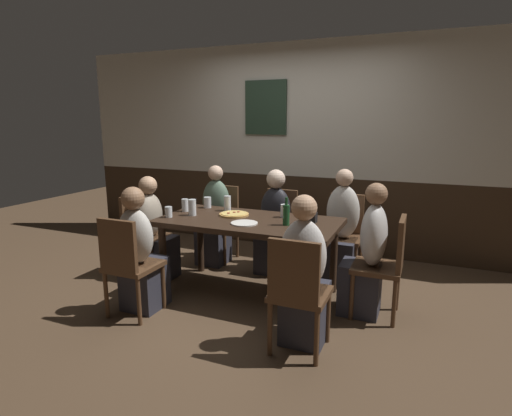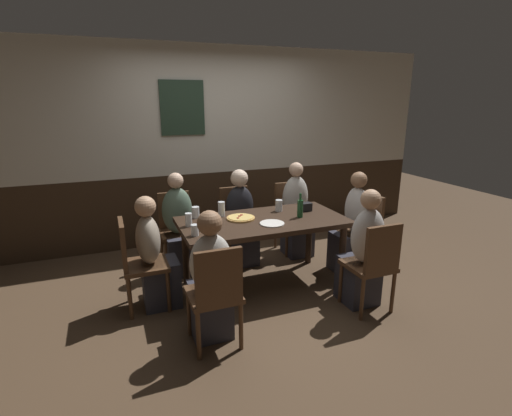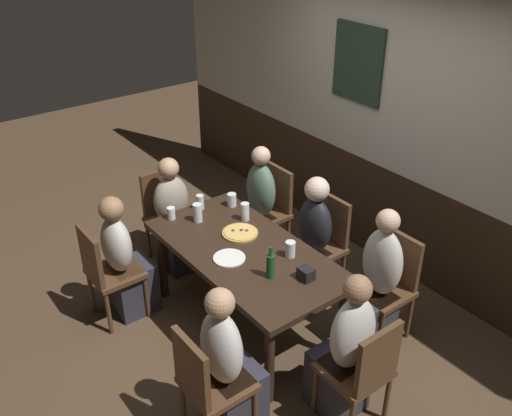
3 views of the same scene
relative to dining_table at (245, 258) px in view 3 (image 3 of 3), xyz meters
name	(u,v)px [view 3 (image 3 of 3)]	position (x,y,z in m)	size (l,w,h in m)	color
ground_plane	(246,323)	(0.00, 0.00, -0.66)	(12.00, 12.00, 0.00)	#4C3826
wall_back	(396,132)	(0.00, 1.65, 0.65)	(6.40, 0.13, 2.60)	#332316
dining_table	(245,258)	(0.00, 0.00, 0.00)	(1.69, 0.86, 0.74)	black
chair_head_west	(166,212)	(-1.26, 0.00, -0.16)	(0.40, 0.40, 0.88)	#513521
chair_right_far	(389,281)	(0.74, 0.84, -0.16)	(0.40, 0.40, 0.88)	#513521
chair_head_east	(363,369)	(1.26, 0.00, -0.16)	(0.40, 0.40, 0.88)	#513521
chair_mid_far	(324,240)	(0.00, 0.84, -0.16)	(0.40, 0.40, 0.88)	#513521
chair_right_near	(207,381)	(0.74, -0.84, -0.16)	(0.40, 0.40, 0.88)	#513521
chair_left_near	(106,269)	(-0.74, -0.84, -0.16)	(0.40, 0.40, 0.88)	#513521
chair_left_far	(270,206)	(-0.74, 0.84, -0.16)	(0.40, 0.40, 0.88)	#513521
person_head_west	(175,222)	(-1.09, 0.00, -0.20)	(0.37, 0.34, 1.09)	#2D2D38
person_right_far	(375,289)	(0.74, 0.68, -0.16)	(0.34, 0.37, 1.17)	#2D2D38
person_head_east	(345,356)	(1.10, 0.00, -0.17)	(0.37, 0.34, 1.16)	#2D2D38
person_mid_far	(310,248)	(0.00, 0.68, -0.18)	(0.34, 0.37, 1.13)	#2D2D38
person_right_near	(229,371)	(0.74, -0.68, -0.17)	(0.34, 0.37, 1.15)	#2D2D38
person_left_near	(125,265)	(-0.74, -0.68, -0.19)	(0.34, 0.37, 1.11)	#2D2D38
person_left_far	(257,213)	(-0.74, 0.68, -0.18)	(0.34, 0.37, 1.15)	#2D2D38
pizza	(240,233)	(-0.20, 0.10, 0.09)	(0.29, 0.29, 0.03)	tan
beer_glass_half	(171,214)	(-0.75, -0.21, 0.13)	(0.07, 0.07, 0.10)	silver
pint_glass_pale	(290,250)	(0.28, 0.22, 0.14)	(0.08, 0.08, 0.13)	silver
tumbler_water	(232,200)	(-0.62, 0.32, 0.14)	(0.08, 0.08, 0.12)	silver
tumbler_short	(245,213)	(-0.36, 0.26, 0.15)	(0.07, 0.07, 0.16)	silver
pint_glass_stout	(200,203)	(-0.75, 0.07, 0.14)	(0.07, 0.07, 0.13)	silver
highball_clear	(198,214)	(-0.58, -0.06, 0.15)	(0.08, 0.08, 0.16)	silver
beer_bottle_green	(270,265)	(0.39, -0.06, 0.18)	(0.06, 0.06, 0.25)	#194723
plate_white_large	(229,258)	(0.03, -0.17, 0.09)	(0.24, 0.24, 0.01)	white
condiment_caddy	(306,274)	(0.56, 0.12, 0.13)	(0.11, 0.09, 0.09)	black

